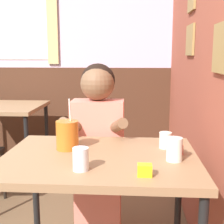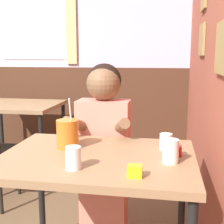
% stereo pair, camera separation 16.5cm
% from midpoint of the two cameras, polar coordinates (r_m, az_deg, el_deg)
% --- Properties ---
extents(brick_wall_right, '(0.08, 4.45, 2.70)m').
position_cam_midpoint_polar(brick_wall_right, '(2.35, 19.19, 12.46)').
color(brick_wall_right, '#9E4C38').
rests_on(brick_wall_right, ground_plane).
extents(back_wall, '(5.75, 0.09, 2.70)m').
position_cam_midpoint_polar(back_wall, '(3.72, -6.78, 12.09)').
color(back_wall, silver).
rests_on(back_wall, ground_plane).
extents(main_table, '(0.97, 0.72, 0.75)m').
position_cam_midpoint_polar(main_table, '(1.59, 0.30, -10.55)').
color(main_table, '#93704C').
rests_on(main_table, ground_plane).
extents(background_table, '(0.84, 0.72, 0.75)m').
position_cam_midpoint_polar(background_table, '(3.32, -15.50, 0.05)').
color(background_table, '#93704C').
rests_on(background_table, ground_plane).
extents(person_seated, '(0.42, 0.42, 1.19)m').
position_cam_midpoint_polar(person_seated, '(2.09, 0.75, -6.23)').
color(person_seated, '#EA7F6B').
rests_on(person_seated, ground_plane).
extents(cocktail_pitcher, '(0.12, 0.12, 0.27)m').
position_cam_midpoint_polar(cocktail_pitcher, '(1.67, -5.34, -4.05)').
color(cocktail_pitcher, '#C6661E').
rests_on(cocktail_pitcher, main_table).
extents(glass_near_pitcher, '(0.07, 0.07, 0.10)m').
position_cam_midpoint_polar(glass_near_pitcher, '(1.37, -3.65, -8.42)').
color(glass_near_pitcher, silver).
rests_on(glass_near_pitcher, main_table).
extents(glass_center, '(0.08, 0.08, 0.11)m').
position_cam_midpoint_polar(glass_center, '(1.48, 13.83, -7.01)').
color(glass_center, silver).
rests_on(glass_center, main_table).
extents(glass_far_side, '(0.07, 0.07, 0.09)m').
position_cam_midpoint_polar(glass_far_side, '(1.68, 12.62, -5.35)').
color(glass_far_side, silver).
rests_on(glass_far_side, main_table).
extents(condiment_ketchup, '(0.06, 0.04, 0.05)m').
position_cam_midpoint_polar(condiment_ketchup, '(1.59, 14.44, -6.95)').
color(condiment_ketchup, '#B7140F').
rests_on(condiment_ketchup, main_table).
extents(condiment_mustard, '(0.06, 0.04, 0.05)m').
position_cam_midpoint_polar(condiment_mustard, '(1.30, 7.88, -10.74)').
color(condiment_mustard, yellow).
rests_on(condiment_mustard, main_table).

